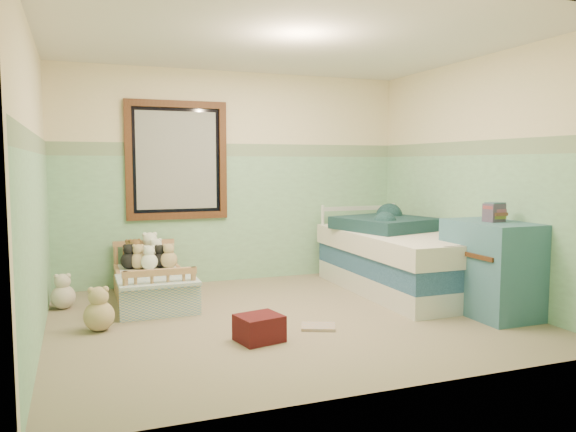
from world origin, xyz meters
name	(u,v)px	position (x,y,z in m)	size (l,w,h in m)	color
floor	(288,318)	(0.00, 0.00, -0.01)	(4.20, 3.60, 0.02)	#7A6C55
ceiling	(288,39)	(0.00, 0.00, 2.51)	(4.20, 3.60, 0.02)	silver
wall_back	(235,177)	(0.00, 1.80, 1.25)	(4.20, 0.04, 2.50)	beige
wall_front	(392,191)	(0.00, -1.80, 1.25)	(4.20, 0.04, 2.50)	beige
wall_left	(34,185)	(-2.10, 0.00, 1.25)	(0.04, 3.60, 2.50)	beige
wall_right	(477,179)	(2.10, 0.00, 1.25)	(0.04, 3.60, 2.50)	beige
wainscot_mint	(236,219)	(0.00, 1.79, 0.75)	(4.20, 0.01, 1.50)	#7AAB83
border_strip	(235,150)	(0.00, 1.79, 1.57)	(4.20, 0.01, 0.15)	#37663B
window_frame	(177,160)	(-0.70, 1.76, 1.45)	(1.16, 0.06, 1.36)	#39200E
window_blinds	(177,160)	(-0.70, 1.77, 1.45)	(0.92, 0.01, 1.12)	#B0B0A8
toddler_bed_frame	(152,293)	(-1.10, 1.05, 0.09)	(0.67, 1.35, 0.17)	#B07955
toddler_mattress	(152,279)	(-1.10, 1.05, 0.23)	(0.62, 1.29, 0.12)	silver
patchwork_quilt	(157,280)	(-1.10, 0.63, 0.31)	(0.73, 0.67, 0.03)	#6699BF
plush_bed_brown	(132,257)	(-1.25, 1.55, 0.39)	(0.20, 0.20, 0.20)	brown
plush_bed_white	(150,254)	(-1.05, 1.55, 0.42)	(0.25, 0.25, 0.25)	white
plush_bed_tan	(138,261)	(-1.20, 1.33, 0.38)	(0.18, 0.18, 0.18)	tan
plush_bed_dark	(160,260)	(-0.97, 1.33, 0.38)	(0.17, 0.17, 0.17)	black
plush_floor_cream	(63,297)	(-1.95, 1.05, 0.12)	(0.23, 0.23, 0.23)	beige
plush_floor_tan	(99,316)	(-1.65, 0.16, 0.13)	(0.26, 0.26, 0.26)	tan
twin_bed_frame	(402,282)	(1.55, 0.52, 0.11)	(1.07, 2.13, 0.22)	silver
twin_boxspring	(403,262)	(1.55, 0.52, 0.33)	(1.07, 2.13, 0.22)	navy
twin_mattress	(403,242)	(1.55, 0.52, 0.55)	(1.11, 2.17, 0.22)	silver
teal_blanket	(385,224)	(1.50, 0.82, 0.73)	(0.91, 0.96, 0.14)	black
dresser	(491,268)	(1.82, -0.58, 0.44)	(0.55, 0.88, 0.88)	#3B6B7A
book_stack	(494,213)	(1.82, -0.59, 0.96)	(0.17, 0.13, 0.17)	brown
red_pillow	(259,328)	(-0.46, -0.58, 0.11)	(0.34, 0.30, 0.21)	maroon
floor_book	(318,327)	(0.12, -0.43, 0.01)	(0.29, 0.22, 0.03)	orange
extra_plush_0	(129,261)	(-1.29, 1.36, 0.38)	(0.18, 0.18, 0.18)	black
extra_plush_1	(156,256)	(-1.00, 1.48, 0.40)	(0.20, 0.20, 0.20)	white
extra_plush_2	(169,260)	(-0.89, 1.26, 0.38)	(0.18, 0.18, 0.18)	tan
extra_plush_3	(135,257)	(-1.22, 1.51, 0.40)	(0.20, 0.20, 0.20)	brown
extra_plush_4	(149,262)	(-1.10, 1.24, 0.38)	(0.18, 0.18, 0.18)	white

